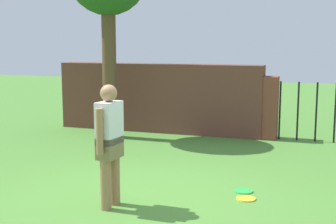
{
  "coord_description": "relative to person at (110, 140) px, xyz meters",
  "views": [
    {
      "loc": [
        2.34,
        -5.69,
        2.15
      ],
      "look_at": [
        -0.14,
        1.53,
        1.0
      ],
      "focal_mm": 49.57,
      "sensor_mm": 36.0,
      "label": 1
    }
  ],
  "objects": [
    {
      "name": "ground_plane",
      "position": [
        0.29,
        0.39,
        -0.9
      ],
      "size": [
        40.0,
        40.0,
        0.0
      ],
      "primitive_type": "plane",
      "color": "#4C8433"
    },
    {
      "name": "person",
      "position": [
        0.0,
        0.0,
        0.0
      ],
      "size": [
        0.26,
        0.54,
        1.62
      ],
      "rotation": [
        0.0,
        0.0,
        1.47
      ],
      "color": "#9E704C",
      "rests_on": "ground"
    },
    {
      "name": "brick_wall",
      "position": [
        -1.21,
        5.15,
        -0.08
      ],
      "size": [
        5.03,
        0.5,
        1.64
      ],
      "primitive_type": "cube",
      "color": "brown",
      "rests_on": "ground"
    },
    {
      "name": "frisbee_green",
      "position": [
        1.55,
        1.18,
        -0.89
      ],
      "size": [
        0.27,
        0.27,
        0.02
      ],
      "primitive_type": "cylinder",
      "color": "green",
      "rests_on": "ground"
    },
    {
      "name": "frisbee_yellow",
      "position": [
        1.64,
        0.87,
        -0.89
      ],
      "size": [
        0.27,
        0.27,
        0.02
      ],
      "primitive_type": "cylinder",
      "color": "yellow",
      "rests_on": "ground"
    },
    {
      "name": "fence_gate",
      "position": [
        2.64,
        5.15,
        -0.2
      ],
      "size": [
        2.91,
        0.44,
        1.4
      ],
      "color": "brown",
      "rests_on": "ground"
    }
  ]
}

